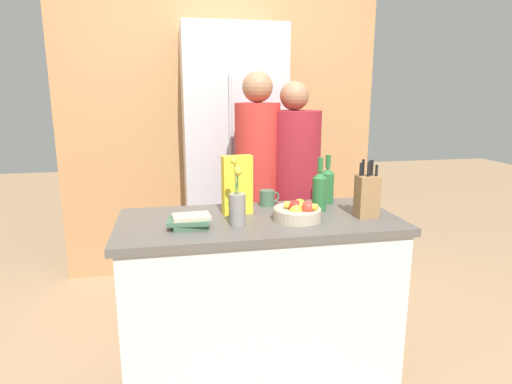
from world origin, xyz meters
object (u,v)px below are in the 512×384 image
object	(u,v)px
person_at_sink	(257,183)
coffee_mug	(267,198)
knife_block	(367,195)
cereal_box	(237,185)
fruit_bowl	(298,212)
flower_vase	(237,204)
person_in_blue	(293,189)
refrigerator	(232,162)
book_stack	(190,221)
bottle_oil	(320,190)
bottle_vinegar	(327,184)

from	to	relation	value
person_at_sink	coffee_mug	bearing A→B (deg)	-64.29
coffee_mug	knife_block	bearing A→B (deg)	-36.57
coffee_mug	person_at_sink	distance (m)	0.36
knife_block	person_at_sink	distance (m)	0.82
cereal_box	fruit_bowl	bearing A→B (deg)	-31.29
flower_vase	coffee_mug	world-z (taller)	flower_vase
coffee_mug	person_at_sink	world-z (taller)	person_at_sink
flower_vase	person_in_blue	world-z (taller)	person_in_blue
fruit_bowl	person_at_sink	world-z (taller)	person_at_sink
fruit_bowl	refrigerator	bearing A→B (deg)	96.73
fruit_bowl	flower_vase	xyz separation A→B (m)	(-0.31, -0.03, 0.06)
book_stack	knife_block	bearing A→B (deg)	0.77
refrigerator	bottle_oil	distance (m)	1.16
bottle_oil	book_stack	bearing A→B (deg)	-165.52
bottle_vinegar	coffee_mug	bearing A→B (deg)	177.57
cereal_box	bottle_oil	distance (m)	0.45
fruit_bowl	person_at_sink	distance (m)	0.68
flower_vase	book_stack	bearing A→B (deg)	-179.00
coffee_mug	book_stack	world-z (taller)	coffee_mug
knife_block	person_at_sink	size ratio (longest dim) A/B	0.18
fruit_bowl	person_at_sink	size ratio (longest dim) A/B	0.15
coffee_mug	bottle_vinegar	world-z (taller)	bottle_vinegar
person_at_sink	person_in_blue	xyz separation A→B (m)	(0.24, 0.00, -0.05)
person_at_sink	person_in_blue	size ratio (longest dim) A/B	1.04
knife_block	cereal_box	world-z (taller)	cereal_box
refrigerator	bottle_oil	xyz separation A→B (m)	(0.32, -1.12, 0.00)
bottle_oil	bottle_vinegar	bearing A→B (deg)	55.87
refrigerator	person_in_blue	bearing A→B (deg)	-61.87
refrigerator	book_stack	distance (m)	1.37
knife_block	flower_vase	size ratio (longest dim) A/B	0.90
knife_block	bottle_vinegar	bearing A→B (deg)	106.78
refrigerator	knife_block	size ratio (longest dim) A/B	6.63
cereal_box	bottle_vinegar	xyz separation A→B (m)	(0.55, 0.13, -0.04)
cereal_box	bottle_oil	world-z (taller)	cereal_box
refrigerator	coffee_mug	distance (m)	0.96
fruit_bowl	bottle_vinegar	xyz separation A→B (m)	(0.27, 0.30, 0.07)
fruit_bowl	coffee_mug	distance (m)	0.33
refrigerator	person_at_sink	world-z (taller)	refrigerator
refrigerator	bottle_oil	bearing A→B (deg)	-74.14
knife_block	bottle_oil	distance (m)	0.26
bottle_oil	person_at_sink	world-z (taller)	person_at_sink
knife_block	coffee_mug	xyz separation A→B (m)	(-0.45, 0.33, -0.07)
fruit_bowl	knife_block	size ratio (longest dim) A/B	0.81
person_at_sink	refrigerator	bearing A→B (deg)	125.21
bottle_vinegar	person_in_blue	distance (m)	0.40
flower_vase	book_stack	xyz separation A→B (m)	(-0.23, -0.00, -0.07)
book_stack	cereal_box	bearing A→B (deg)	38.06
knife_block	book_stack	xyz separation A→B (m)	(-0.91, -0.01, -0.08)
coffee_mug	bottle_vinegar	distance (m)	0.36
flower_vase	cereal_box	bearing A→B (deg)	81.40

